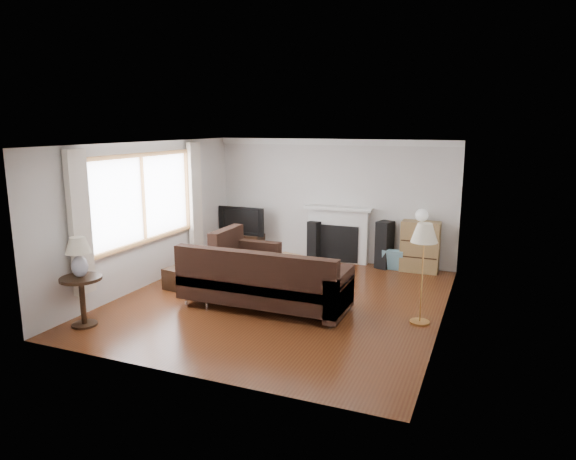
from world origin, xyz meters
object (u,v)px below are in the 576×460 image
at_px(floor_lamp, 422,274).
at_px(tv_stand, 243,244).
at_px(bookshelf, 420,247).
at_px(side_table, 83,301).
at_px(sectional_sofa, 264,279).
at_px(coffee_table, 296,268).

bearing_deg(floor_lamp, tv_stand, 147.70).
height_order(bookshelf, side_table, bookshelf).
distance_m(tv_stand, floor_lamp, 4.98).
relative_size(floor_lamp, side_table, 2.04).
distance_m(tv_stand, sectional_sofa, 3.45).
relative_size(sectional_sofa, side_table, 3.94).
bearing_deg(floor_lamp, bookshelf, 98.50).
bearing_deg(side_table, bookshelf, 49.01).
relative_size(bookshelf, sectional_sofa, 0.35).
xyz_separation_m(tv_stand, coffee_table, (1.76, -1.31, -0.03)).
height_order(coffee_table, side_table, side_table).
bearing_deg(floor_lamp, coffee_table, 151.19).
xyz_separation_m(coffee_table, side_table, (-1.94, -3.23, 0.16)).
bearing_deg(tv_stand, floor_lamp, -32.30).
bearing_deg(sectional_sofa, coffee_table, 93.64).
xyz_separation_m(tv_stand, sectional_sofa, (1.86, -2.90, 0.23)).
relative_size(bookshelf, side_table, 1.38).
bearing_deg(side_table, coffee_table, 58.96).
xyz_separation_m(floor_lamp, side_table, (-4.37, -1.89, -0.37)).
bearing_deg(floor_lamp, side_table, -156.57).
bearing_deg(tv_stand, coffee_table, -36.70).
bearing_deg(side_table, tv_stand, 87.68).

